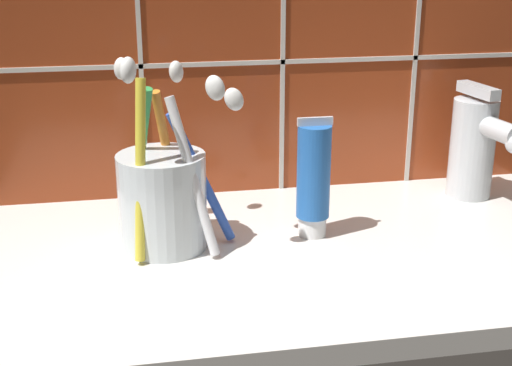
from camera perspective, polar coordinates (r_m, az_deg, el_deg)
name	(u,v)px	position (r cm, az deg, el deg)	size (l,w,h in cm)	color
sink_counter	(302,256)	(68.74, 3.69, -5.89)	(61.99, 34.18, 2.00)	silver
tile_wall_backsplash	(268,12)	(79.52, 0.95, 13.53)	(71.99, 1.72, 44.40)	#933819
toothbrush_cup	(163,194)	(67.12, -7.42, -0.91)	(12.20, 12.07, 18.86)	silver
toothpaste_tube	(313,179)	(68.99, 4.62, 0.35)	(3.42, 3.26, 11.97)	white
sink_faucet	(476,145)	(82.64, 17.16, 2.96)	(4.94, 10.85, 12.74)	silver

